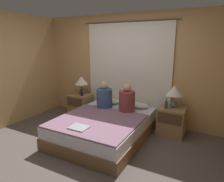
{
  "coord_description": "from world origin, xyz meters",
  "views": [
    {
      "loc": [
        1.85,
        -2.55,
        1.87
      ],
      "look_at": [
        0.0,
        0.94,
        0.89
      ],
      "focal_mm": 32.0,
      "sensor_mm": 36.0,
      "label": 1
    }
  ],
  "objects_px": {
    "lamp_right": "(174,92)",
    "person_right_in_bed": "(127,100)",
    "laptop_on_bed": "(79,127)",
    "nightstand_right": "(171,121)",
    "lamp_left": "(81,81)",
    "beer_bottle_on_left_stand": "(82,92)",
    "pillow_right": "(136,105)",
    "bed": "(105,127)",
    "pillow_left": "(109,101)",
    "person_left_in_bed": "(104,97)",
    "beer_bottle_on_right_stand": "(166,105)",
    "nightstand_left": "(80,105)"
  },
  "relations": [
    {
      "from": "nightstand_right",
      "to": "pillow_right",
      "type": "height_order",
      "value": "nightstand_right"
    },
    {
      "from": "lamp_right",
      "to": "pillow_right",
      "type": "relative_size",
      "value": 0.83
    },
    {
      "from": "lamp_left",
      "to": "beer_bottle_on_left_stand",
      "type": "height_order",
      "value": "lamp_left"
    },
    {
      "from": "bed",
      "to": "person_right_in_bed",
      "type": "distance_m",
      "value": 0.71
    },
    {
      "from": "bed",
      "to": "person_right_in_bed",
      "type": "bearing_deg",
      "value": 59.58
    },
    {
      "from": "nightstand_right",
      "to": "beer_bottle_on_left_stand",
      "type": "distance_m",
      "value": 2.2
    },
    {
      "from": "nightstand_left",
      "to": "person_right_in_bed",
      "type": "bearing_deg",
      "value": -10.99
    },
    {
      "from": "laptop_on_bed",
      "to": "pillow_left",
      "type": "bearing_deg",
      "value": 99.65
    },
    {
      "from": "nightstand_left",
      "to": "bed",
      "type": "bearing_deg",
      "value": -32.63
    },
    {
      "from": "laptop_on_bed",
      "to": "nightstand_right",
      "type": "bearing_deg",
      "value": 49.87
    },
    {
      "from": "person_right_in_bed",
      "to": "laptop_on_bed",
      "type": "distance_m",
      "value": 1.25
    },
    {
      "from": "nightstand_left",
      "to": "lamp_left",
      "type": "distance_m",
      "value": 0.61
    },
    {
      "from": "lamp_right",
      "to": "laptop_on_bed",
      "type": "relative_size",
      "value": 1.42
    },
    {
      "from": "pillow_left",
      "to": "person_left_in_bed",
      "type": "distance_m",
      "value": 0.41
    },
    {
      "from": "lamp_right",
      "to": "person_right_in_bed",
      "type": "distance_m",
      "value": 0.97
    },
    {
      "from": "person_left_in_bed",
      "to": "nightstand_right",
      "type": "bearing_deg",
      "value": 10.98
    },
    {
      "from": "pillow_left",
      "to": "person_right_in_bed",
      "type": "xyz_separation_m",
      "value": [
        0.61,
        -0.36,
        0.19
      ]
    },
    {
      "from": "bed",
      "to": "person_left_in_bed",
      "type": "distance_m",
      "value": 0.71
    },
    {
      "from": "lamp_left",
      "to": "laptop_on_bed",
      "type": "bearing_deg",
      "value": -55.3
    },
    {
      "from": "beer_bottle_on_right_stand",
      "to": "person_left_in_bed",
      "type": "bearing_deg",
      "value": -172.04
    },
    {
      "from": "bed",
      "to": "pillow_left",
      "type": "relative_size",
      "value": 3.75
    },
    {
      "from": "pillow_right",
      "to": "beer_bottle_on_right_stand",
      "type": "bearing_deg",
      "value": -14.42
    },
    {
      "from": "lamp_left",
      "to": "pillow_right",
      "type": "height_order",
      "value": "lamp_left"
    },
    {
      "from": "pillow_left",
      "to": "beer_bottle_on_left_stand",
      "type": "bearing_deg",
      "value": -165.31
    },
    {
      "from": "bed",
      "to": "beer_bottle_on_right_stand",
      "type": "relative_size",
      "value": 9.84
    },
    {
      "from": "person_right_in_bed",
      "to": "laptop_on_bed",
      "type": "bearing_deg",
      "value": -106.53
    },
    {
      "from": "bed",
      "to": "lamp_right",
      "type": "xyz_separation_m",
      "value": [
        1.14,
        0.81,
        0.68
      ]
    },
    {
      "from": "person_right_in_bed",
      "to": "bed",
      "type": "bearing_deg",
      "value": -120.42
    },
    {
      "from": "nightstand_left",
      "to": "beer_bottle_on_right_stand",
      "type": "distance_m",
      "value": 2.21
    },
    {
      "from": "person_left_in_bed",
      "to": "nightstand_left",
      "type": "bearing_deg",
      "value": 162.58
    },
    {
      "from": "pillow_right",
      "to": "laptop_on_bed",
      "type": "xyz_separation_m",
      "value": [
        -0.42,
        -1.54,
        -0.02
      ]
    },
    {
      "from": "beer_bottle_on_left_stand",
      "to": "beer_bottle_on_right_stand",
      "type": "distance_m",
      "value": 2.05
    },
    {
      "from": "lamp_left",
      "to": "nightstand_left",
      "type": "bearing_deg",
      "value": -90.0
    },
    {
      "from": "bed",
      "to": "beer_bottle_on_left_stand",
      "type": "relative_size",
      "value": 9.03
    },
    {
      "from": "nightstand_right",
      "to": "pillow_left",
      "type": "height_order",
      "value": "nightstand_right"
    },
    {
      "from": "nightstand_left",
      "to": "pillow_right",
      "type": "distance_m",
      "value": 1.5
    },
    {
      "from": "pillow_left",
      "to": "person_left_in_bed",
      "type": "relative_size",
      "value": 0.9
    },
    {
      "from": "pillow_right",
      "to": "person_left_in_bed",
      "type": "distance_m",
      "value": 0.73
    },
    {
      "from": "lamp_right",
      "to": "pillow_left",
      "type": "distance_m",
      "value": 1.54
    },
    {
      "from": "nightstand_left",
      "to": "nightstand_right",
      "type": "xyz_separation_m",
      "value": [
        2.28,
        0.0,
        0.0
      ]
    },
    {
      "from": "lamp_right",
      "to": "pillow_right",
      "type": "distance_m",
      "value": 0.89
    },
    {
      "from": "pillow_right",
      "to": "person_right_in_bed",
      "type": "height_order",
      "value": "person_right_in_bed"
    },
    {
      "from": "bed",
      "to": "pillow_right",
      "type": "height_order",
      "value": "pillow_right"
    },
    {
      "from": "pillow_left",
      "to": "nightstand_left",
      "type": "bearing_deg",
      "value": -173.88
    },
    {
      "from": "lamp_left",
      "to": "nightstand_right",
      "type": "bearing_deg",
      "value": -2.05
    },
    {
      "from": "bed",
      "to": "nightstand_left",
      "type": "distance_m",
      "value": 1.36
    },
    {
      "from": "lamp_left",
      "to": "person_left_in_bed",
      "type": "xyz_separation_m",
      "value": [
        0.87,
        -0.36,
        -0.21
      ]
    },
    {
      "from": "beer_bottle_on_left_stand",
      "to": "laptop_on_bed",
      "type": "height_order",
      "value": "beer_bottle_on_left_stand"
    },
    {
      "from": "nightstand_left",
      "to": "person_right_in_bed",
      "type": "relative_size",
      "value": 0.95
    },
    {
      "from": "lamp_left",
      "to": "beer_bottle_on_right_stand",
      "type": "distance_m",
      "value": 2.2
    }
  ]
}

